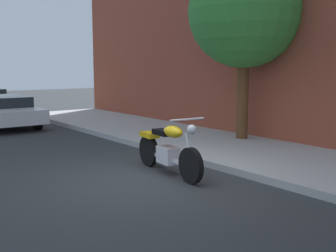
% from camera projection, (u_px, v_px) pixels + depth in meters
% --- Properties ---
extents(ground_plane, '(60.00, 60.00, 0.00)m').
position_uv_depth(ground_plane, '(143.00, 180.00, 7.52)').
color(ground_plane, '#303335').
extents(sidewalk, '(22.02, 3.12, 0.14)m').
position_uv_depth(sidewalk, '(259.00, 155.00, 9.38)').
color(sidewalk, '#ABABAB').
rests_on(sidewalk, ground).
extents(motorcycle, '(2.17, 0.70, 1.14)m').
position_uv_depth(motorcycle, '(168.00, 150.00, 7.90)').
color(motorcycle, black).
rests_on(motorcycle, ground).
extents(parked_car_white, '(4.20, 1.93, 1.03)m').
position_uv_depth(parked_car_white, '(1.00, 110.00, 14.19)').
color(parked_car_white, black).
rests_on(parked_car_white, ground).
extents(street_tree, '(2.91, 2.91, 4.89)m').
position_uv_depth(street_tree, '(245.00, 12.00, 10.66)').
color(street_tree, brown).
rests_on(street_tree, ground).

